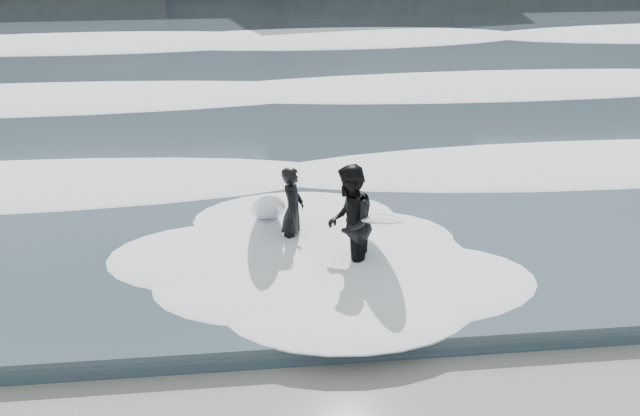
{
  "coord_description": "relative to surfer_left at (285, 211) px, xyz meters",
  "views": [
    {
      "loc": [
        0.12,
        -5.69,
        5.71
      ],
      "look_at": [
        1.5,
        5.93,
        1.0
      ],
      "focal_mm": 45.0,
      "sensor_mm": 36.0,
      "label": 1
    }
  ],
  "objects": [
    {
      "name": "surfer_right",
      "position": [
        0.95,
        -1.06,
        0.17
      ],
      "size": [
        1.25,
        2.25,
        1.86
      ],
      "color": "black",
      "rests_on": "ground"
    },
    {
      "name": "foam_mid",
      "position": [
        -0.99,
        9.54,
        -0.34
      ],
      "size": [
        60.0,
        4.0,
        0.24
      ],
      "primitive_type": "ellipsoid",
      "color": "white",
      "rests_on": "sea"
    },
    {
      "name": "surfer_left",
      "position": [
        0.0,
        0.0,
        0.0
      ],
      "size": [
        0.96,
        1.84,
        1.51
      ],
      "color": "black",
      "rests_on": "ground"
    },
    {
      "name": "foam_far",
      "position": [
        -0.99,
        18.54,
        -0.31
      ],
      "size": [
        60.0,
        4.8,
        0.3
      ],
      "primitive_type": "ellipsoid",
      "color": "white",
      "rests_on": "sea"
    },
    {
      "name": "sea",
      "position": [
        -0.99,
        22.54,
        -0.61
      ],
      "size": [
        90.0,
        52.0,
        0.3
      ],
      "primitive_type": "cube",
      "color": "#2F3E49",
      "rests_on": "ground"
    },
    {
      "name": "foam_near",
      "position": [
        -0.99,
        2.54,
        -0.36
      ],
      "size": [
        60.0,
        3.2,
        0.2
      ],
      "primitive_type": "ellipsoid",
      "color": "white",
      "rests_on": "sea"
    }
  ]
}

